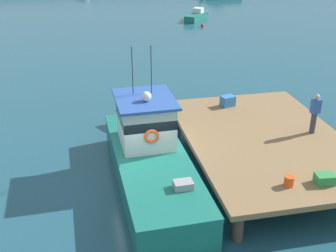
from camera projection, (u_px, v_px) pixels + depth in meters
name	position (u px, v px, depth m)	size (l,w,h in m)	color
ground_plane	(145.00, 177.00, 16.60)	(200.00, 200.00, 0.00)	#1E4C5B
dock	(265.00, 140.00, 17.04)	(6.00, 9.00, 1.20)	#4C3D2D
main_fishing_boat	(149.00, 154.00, 16.16)	(2.74, 9.84, 4.80)	#196B5B
crate_stack_near_edge	(325.00, 179.00, 13.96)	(0.60, 0.44, 0.33)	#2D8442
crate_single_by_cleat	(228.00, 101.00, 19.75)	(0.60, 0.44, 0.47)	#3370B2
bait_bucket	(289.00, 181.00, 13.84)	(0.32, 0.32, 0.34)	#E04C19
deckhand_by_the_boat	(315.00, 113.00, 17.00)	(0.36, 0.22, 1.63)	#383842
moored_boat_outer_mooring	(197.00, 16.00, 42.47)	(3.22, 3.84, 1.07)	#196B5B
mooring_buoy_outer	(202.00, 25.00, 39.58)	(0.32, 0.32, 0.32)	red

